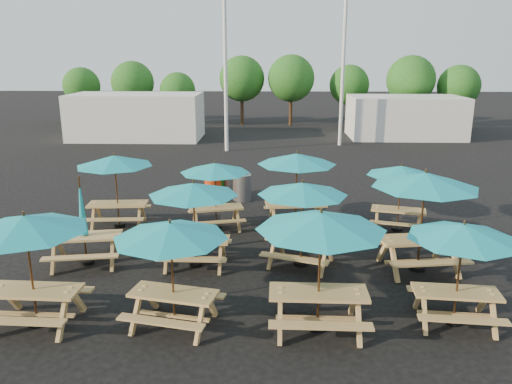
{
  "coord_description": "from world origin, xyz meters",
  "views": [
    {
      "loc": [
        0.44,
        -13.21,
        5.18
      ],
      "look_at": [
        0.0,
        1.5,
        1.1
      ],
      "focal_mm": 35.0,
      "sensor_mm": 36.0,
      "label": 1
    }
  ],
  "objects_px": {
    "picnic_unit_10": "(425,185)",
    "picnic_unit_4": "(193,193)",
    "picnic_unit_2": "(115,164)",
    "picnic_unit_9": "(463,236)",
    "picnic_unit_5": "(215,171)",
    "picnic_unit_6": "(321,227)",
    "picnic_unit_8": "(297,162)",
    "picnic_unit_7": "(303,193)",
    "waste_bin_1": "(231,185)",
    "waste_bin_2": "(222,184)",
    "picnic_unit_3": "(171,235)",
    "picnic_unit_0": "(25,229)",
    "picnic_unit_11": "(401,174)",
    "waste_bin_0": "(213,187)",
    "waste_bin_4": "(241,187)",
    "picnic_unit_1": "(84,229)",
    "waste_bin_3": "(243,187)"
  },
  "relations": [
    {
      "from": "picnic_unit_8",
      "to": "picnic_unit_10",
      "type": "distance_m",
      "value": 4.22
    },
    {
      "from": "picnic_unit_10",
      "to": "waste_bin_1",
      "type": "bearing_deg",
      "value": 120.69
    },
    {
      "from": "picnic_unit_5",
      "to": "picnic_unit_6",
      "type": "height_order",
      "value": "picnic_unit_6"
    },
    {
      "from": "waste_bin_0",
      "to": "picnic_unit_1",
      "type": "bearing_deg",
      "value": -113.52
    },
    {
      "from": "picnic_unit_2",
      "to": "picnic_unit_11",
      "type": "height_order",
      "value": "picnic_unit_2"
    },
    {
      "from": "waste_bin_2",
      "to": "waste_bin_4",
      "type": "relative_size",
      "value": 1.0
    },
    {
      "from": "picnic_unit_2",
      "to": "picnic_unit_7",
      "type": "relative_size",
      "value": 0.87
    },
    {
      "from": "picnic_unit_3",
      "to": "picnic_unit_11",
      "type": "distance_m",
      "value": 8.08
    },
    {
      "from": "picnic_unit_9",
      "to": "waste_bin_1",
      "type": "xyz_separation_m",
      "value": [
        -5.14,
        8.94,
        -1.36
      ]
    },
    {
      "from": "picnic_unit_0",
      "to": "picnic_unit_11",
      "type": "relative_size",
      "value": 0.96
    },
    {
      "from": "picnic_unit_6",
      "to": "picnic_unit_7",
      "type": "height_order",
      "value": "picnic_unit_6"
    },
    {
      "from": "picnic_unit_1",
      "to": "waste_bin_1",
      "type": "bearing_deg",
      "value": 53.57
    },
    {
      "from": "picnic_unit_11",
      "to": "waste_bin_1",
      "type": "relative_size",
      "value": 2.6
    },
    {
      "from": "picnic_unit_7",
      "to": "waste_bin_4",
      "type": "relative_size",
      "value": 2.92
    },
    {
      "from": "picnic_unit_3",
      "to": "picnic_unit_7",
      "type": "distance_m",
      "value": 4.01
    },
    {
      "from": "picnic_unit_7",
      "to": "picnic_unit_8",
      "type": "height_order",
      "value": "picnic_unit_8"
    },
    {
      "from": "waste_bin_1",
      "to": "waste_bin_2",
      "type": "distance_m",
      "value": 0.38
    },
    {
      "from": "picnic_unit_1",
      "to": "waste_bin_1",
      "type": "xyz_separation_m",
      "value": [
        3.21,
        6.28,
        -0.47
      ]
    },
    {
      "from": "picnic_unit_4",
      "to": "picnic_unit_5",
      "type": "distance_m",
      "value": 2.81
    },
    {
      "from": "picnic_unit_1",
      "to": "waste_bin_3",
      "type": "bearing_deg",
      "value": 48.5
    },
    {
      "from": "picnic_unit_7",
      "to": "picnic_unit_9",
      "type": "relative_size",
      "value": 1.22
    },
    {
      "from": "waste_bin_4",
      "to": "picnic_unit_7",
      "type": "bearing_deg",
      "value": -72.37
    },
    {
      "from": "picnic_unit_5",
      "to": "waste_bin_0",
      "type": "bearing_deg",
      "value": 84.59
    },
    {
      "from": "waste_bin_0",
      "to": "waste_bin_4",
      "type": "xyz_separation_m",
      "value": [
        1.02,
        0.06,
        0.0
      ]
    },
    {
      "from": "picnic_unit_1",
      "to": "waste_bin_4",
      "type": "xyz_separation_m",
      "value": [
        3.59,
        5.98,
        -0.47
      ]
    },
    {
      "from": "picnic_unit_5",
      "to": "waste_bin_0",
      "type": "height_order",
      "value": "picnic_unit_5"
    },
    {
      "from": "picnic_unit_0",
      "to": "picnic_unit_5",
      "type": "distance_m",
      "value": 6.46
    },
    {
      "from": "picnic_unit_0",
      "to": "picnic_unit_2",
      "type": "distance_m",
      "value": 5.84
    },
    {
      "from": "picnic_unit_10",
      "to": "picnic_unit_4",
      "type": "bearing_deg",
      "value": 170.84
    },
    {
      "from": "picnic_unit_8",
      "to": "picnic_unit_11",
      "type": "bearing_deg",
      "value": -10.16
    },
    {
      "from": "waste_bin_0",
      "to": "waste_bin_4",
      "type": "height_order",
      "value": "same"
    },
    {
      "from": "picnic_unit_6",
      "to": "picnic_unit_9",
      "type": "distance_m",
      "value": 2.76
    },
    {
      "from": "picnic_unit_6",
      "to": "picnic_unit_7",
      "type": "bearing_deg",
      "value": 93.82
    },
    {
      "from": "picnic_unit_8",
      "to": "picnic_unit_9",
      "type": "height_order",
      "value": "picnic_unit_8"
    },
    {
      "from": "picnic_unit_5",
      "to": "picnic_unit_10",
      "type": "distance_m",
      "value": 6.07
    },
    {
      "from": "picnic_unit_2",
      "to": "waste_bin_4",
      "type": "bearing_deg",
      "value": 36.41
    },
    {
      "from": "picnic_unit_10",
      "to": "picnic_unit_11",
      "type": "height_order",
      "value": "picnic_unit_10"
    },
    {
      "from": "picnic_unit_5",
      "to": "picnic_unit_8",
      "type": "xyz_separation_m",
      "value": [
        2.44,
        0.18,
        0.24
      ]
    },
    {
      "from": "picnic_unit_7",
      "to": "waste_bin_2",
      "type": "height_order",
      "value": "picnic_unit_7"
    },
    {
      "from": "picnic_unit_3",
      "to": "waste_bin_1",
      "type": "distance_m",
      "value": 9.32
    },
    {
      "from": "picnic_unit_2",
      "to": "picnic_unit_8",
      "type": "bearing_deg",
      "value": -3.36
    },
    {
      "from": "picnic_unit_0",
      "to": "picnic_unit_10",
      "type": "xyz_separation_m",
      "value": [
        8.27,
        2.85,
        0.18
      ]
    },
    {
      "from": "picnic_unit_6",
      "to": "picnic_unit_11",
      "type": "height_order",
      "value": "picnic_unit_6"
    },
    {
      "from": "picnic_unit_9",
      "to": "waste_bin_0",
      "type": "distance_m",
      "value": 10.43
    },
    {
      "from": "picnic_unit_6",
      "to": "waste_bin_4",
      "type": "xyz_separation_m",
      "value": [
        -2.03,
        8.94,
        -1.62
      ]
    },
    {
      "from": "picnic_unit_1",
      "to": "picnic_unit_8",
      "type": "height_order",
      "value": "picnic_unit_8"
    },
    {
      "from": "waste_bin_0",
      "to": "waste_bin_2",
      "type": "relative_size",
      "value": 1.0
    },
    {
      "from": "waste_bin_2",
      "to": "picnic_unit_10",
      "type": "bearing_deg",
      "value": -49.85
    },
    {
      "from": "picnic_unit_1",
      "to": "waste_bin_0",
      "type": "xyz_separation_m",
      "value": [
        2.57,
        5.92,
        -0.47
      ]
    },
    {
      "from": "picnic_unit_2",
      "to": "picnic_unit_9",
      "type": "relative_size",
      "value": 1.07
    }
  ]
}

